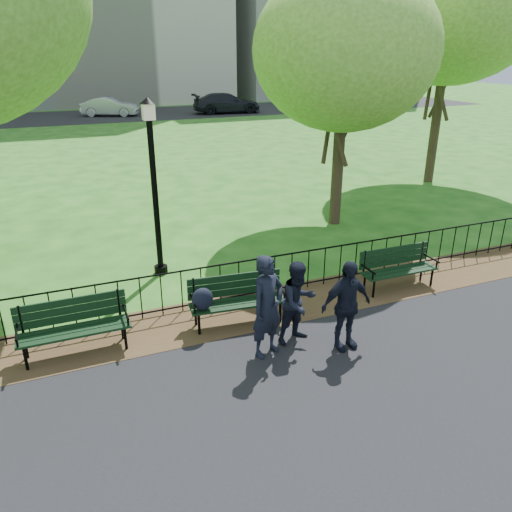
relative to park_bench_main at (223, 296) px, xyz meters
name	(u,v)px	position (x,y,z in m)	size (l,w,h in m)	color
ground	(290,348)	(0.82, -1.17, -0.63)	(120.00, 120.00, 0.00)	#1F5616
asphalt_path	(417,496)	(0.82, -4.57, -0.62)	(60.00, 9.20, 0.01)	black
dirt_strip	(257,309)	(0.82, 0.33, -0.61)	(60.00, 1.60, 0.01)	#3A2D17
far_street	(92,116)	(0.82, 33.83, -0.62)	(70.00, 9.00, 0.01)	black
iron_fence	(248,277)	(0.82, 0.83, -0.13)	(24.06, 0.06, 1.00)	black
park_bench_main	(223,296)	(0.00, 0.00, 0.00)	(1.84, 0.73, 1.02)	black
park_bench_left_a	(73,321)	(-2.63, 0.16, -0.03)	(1.84, 0.58, 1.04)	black
park_bench_right_a	(397,264)	(4.02, 0.15, -0.07)	(1.73, 0.56, 0.98)	black
lamppost	(154,183)	(-0.58, 2.84, 1.52)	(0.35, 0.35, 3.94)	black
tree_near_e	(345,51)	(5.04, 4.46, 4.17)	(4.97, 4.97, 6.92)	#2D2116
tree_mid_e	(452,2)	(11.09, 7.48, 5.73)	(6.57, 6.57, 9.16)	#2D2116
person_left	(268,307)	(0.39, -1.17, 0.29)	(0.66, 0.43, 1.80)	black
person_mid	(298,302)	(1.06, -0.98, 0.14)	(0.73, 0.38, 1.51)	black
person_right	(346,305)	(1.71, -1.48, 0.20)	(0.95, 0.39, 1.62)	black
sedan_silver	(110,107)	(2.14, 33.37, 0.09)	(1.48, 4.25, 1.40)	#A5A7AC
sedan_dark	(227,103)	(11.13, 31.78, 0.17)	(2.20, 5.41, 1.57)	black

